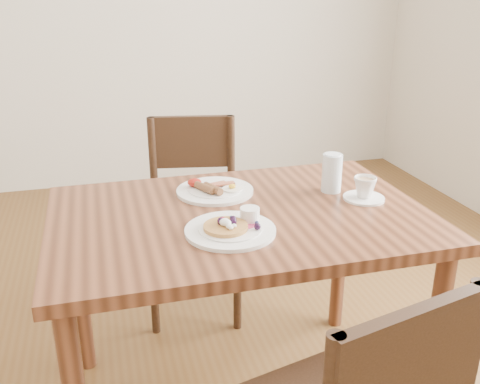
# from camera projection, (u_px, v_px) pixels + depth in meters

# --- Properties ---
(dining_table) EXTENTS (1.20, 0.80, 0.75)m
(dining_table) POSITION_uv_depth(u_px,v_px,m) (240.00, 240.00, 1.75)
(dining_table) COLOR brown
(dining_table) RESTS_ON ground
(chair_far) EXTENTS (0.49, 0.49, 0.88)m
(chair_far) POSITION_uv_depth(u_px,v_px,m) (194.00, 207.00, 2.42)
(chair_far) COLOR #341E12
(chair_far) RESTS_ON ground
(pancake_plate) EXTENTS (0.27, 0.27, 0.06)m
(pancake_plate) POSITION_uv_depth(u_px,v_px,m) (232.00, 228.00, 1.57)
(pancake_plate) COLOR white
(pancake_plate) RESTS_ON dining_table
(breakfast_plate) EXTENTS (0.27, 0.27, 0.04)m
(breakfast_plate) POSITION_uv_depth(u_px,v_px,m) (214.00, 190.00, 1.87)
(breakfast_plate) COLOR white
(breakfast_plate) RESTS_ON dining_table
(teacup_saucer) EXTENTS (0.14, 0.14, 0.08)m
(teacup_saucer) POSITION_uv_depth(u_px,v_px,m) (364.00, 190.00, 1.81)
(teacup_saucer) COLOR white
(teacup_saucer) RESTS_ON dining_table
(water_glass) EXTENTS (0.07, 0.07, 0.13)m
(water_glass) POSITION_uv_depth(u_px,v_px,m) (332.00, 173.00, 1.87)
(water_glass) COLOR silver
(water_glass) RESTS_ON dining_table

